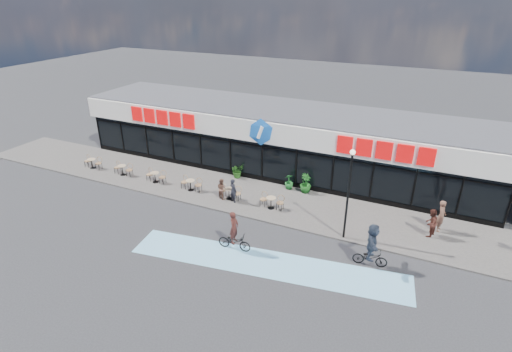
# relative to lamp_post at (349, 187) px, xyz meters

# --- Properties ---
(ground) EXTENTS (120.00, 120.00, 0.00)m
(ground) POSITION_rel_lamp_post_xyz_m (-6.97, -2.30, -3.15)
(ground) COLOR #28282B
(ground) RESTS_ON ground
(sidewalk) EXTENTS (44.00, 5.00, 0.10)m
(sidewalk) POSITION_rel_lamp_post_xyz_m (-6.97, 2.20, -3.10)
(sidewalk) COLOR #59544F
(sidewalk) RESTS_ON ground
(bike_lane) EXTENTS (14.17, 4.13, 0.01)m
(bike_lane) POSITION_rel_lamp_post_xyz_m (-2.97, -3.80, -3.15)
(bike_lane) COLOR #76B9DF
(bike_lane) RESTS_ON ground
(building) EXTENTS (30.60, 6.57, 4.75)m
(building) POSITION_rel_lamp_post_xyz_m (-6.97, 7.63, -0.81)
(building) COLOR black
(building) RESTS_ON ground
(lamp_post) EXTENTS (0.28, 0.28, 5.13)m
(lamp_post) POSITION_rel_lamp_post_xyz_m (0.00, 0.00, 0.00)
(lamp_post) COLOR black
(lamp_post) RESTS_ON sidewalk
(bistro_set_0) EXTENTS (1.54, 0.62, 0.90)m
(bistro_set_0) POSITION_rel_lamp_post_xyz_m (-19.54, 1.36, -2.60)
(bistro_set_0) COLOR tan
(bistro_set_0) RESTS_ON sidewalk
(bistro_set_1) EXTENTS (1.54, 0.62, 0.90)m
(bistro_set_1) POSITION_rel_lamp_post_xyz_m (-16.60, 1.36, -2.60)
(bistro_set_1) COLOR tan
(bistro_set_1) RESTS_ON sidewalk
(bistro_set_2) EXTENTS (1.54, 0.62, 0.90)m
(bistro_set_2) POSITION_rel_lamp_post_xyz_m (-13.66, 1.36, -2.60)
(bistro_set_2) COLOR tan
(bistro_set_2) RESTS_ON sidewalk
(bistro_set_3) EXTENTS (1.54, 0.62, 0.90)m
(bistro_set_3) POSITION_rel_lamp_post_xyz_m (-10.73, 1.36, -2.60)
(bistro_set_3) COLOR tan
(bistro_set_3) RESTS_ON sidewalk
(bistro_set_4) EXTENTS (1.54, 0.62, 0.90)m
(bistro_set_4) POSITION_rel_lamp_post_xyz_m (-7.79, 1.36, -2.60)
(bistro_set_4) COLOR tan
(bistro_set_4) RESTS_ON sidewalk
(bistro_set_5) EXTENTS (1.54, 0.62, 0.90)m
(bistro_set_5) POSITION_rel_lamp_post_xyz_m (-4.85, 1.36, -2.60)
(bistro_set_5) COLOR tan
(bistro_set_5) RESTS_ON sidewalk
(potted_plant_left) EXTENTS (1.18, 1.21, 1.03)m
(potted_plant_left) POSITION_rel_lamp_post_xyz_m (-8.81, 4.43, -2.54)
(potted_plant_left) COLOR #235518
(potted_plant_left) RESTS_ON sidewalk
(potted_plant_mid) EXTENTS (0.83, 0.83, 1.05)m
(potted_plant_mid) POSITION_rel_lamp_post_xyz_m (-4.78, 4.27, -2.53)
(potted_plant_mid) COLOR #18551F
(potted_plant_mid) RESTS_ON sidewalk
(potted_plant_right) EXTENTS (0.94, 0.94, 1.30)m
(potted_plant_right) POSITION_rel_lamp_post_xyz_m (-3.61, 4.24, -2.40)
(potted_plant_right) COLOR #144715
(potted_plant_right) RESTS_ON sidewalk
(patron_left) EXTENTS (0.68, 0.59, 1.59)m
(patron_left) POSITION_rel_lamp_post_xyz_m (-7.36, 1.05, -2.26)
(patron_left) COLOR black
(patron_left) RESTS_ON sidewalk
(patron_right) EXTENTS (0.84, 0.77, 1.40)m
(patron_right) POSITION_rel_lamp_post_xyz_m (-8.25, 1.17, -2.35)
(patron_right) COLOR brown
(patron_right) RESTS_ON sidewalk
(pedestrian_a) EXTENTS (0.86, 0.96, 1.64)m
(pedestrian_a) POSITION_rel_lamp_post_xyz_m (4.21, 2.08, -2.23)
(pedestrian_a) COLOR #3D1B15
(pedestrian_a) RESTS_ON sidewalk
(pedestrian_b) EXTENTS (0.45, 0.68, 1.86)m
(pedestrian_b) POSITION_rel_lamp_post_xyz_m (4.70, 2.92, -2.12)
(pedestrian_b) COLOR brown
(pedestrian_b) RESTS_ON sidewalk
(cyclist_a) EXTENTS (1.85, 0.76, 2.23)m
(cyclist_a) POSITION_rel_lamp_post_xyz_m (-4.97, -3.37, -2.41)
(cyclist_a) COLOR black
(cyclist_a) RESTS_ON ground
(cyclist_b) EXTENTS (1.74, 1.81, 2.34)m
(cyclist_b) POSITION_rel_lamp_post_xyz_m (1.72, -1.77, -2.06)
(cyclist_b) COLOR black
(cyclist_b) RESTS_ON ground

